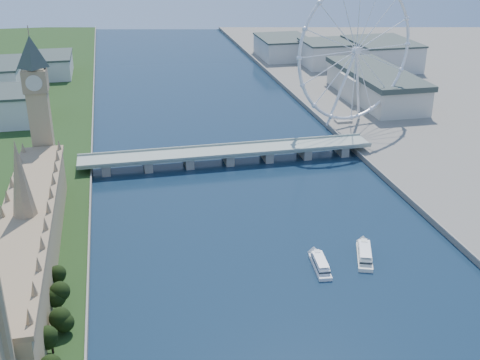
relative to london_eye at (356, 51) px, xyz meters
name	(u,v)px	position (x,y,z in m)	size (l,w,h in m)	color
parliament_range	(30,241)	(-247.98, -185.08, -49.04)	(24.00, 200.00, 70.00)	tan
big_ben	(37,93)	(-247.98, -77.08, -0.95)	(20.02, 20.02, 110.00)	tan
westminster_bridge	(228,154)	(-119.98, -55.08, -60.89)	(220.00, 22.00, 9.50)	gray
london_eye	(356,51)	(0.00, 0.00, 0.00)	(113.60, 39.12, 124.30)	silver
county_hall	(374,101)	(55.02, 74.92, -67.52)	(54.00, 144.00, 35.00)	beige
city_skyline	(218,63)	(-80.75, 205.00, -50.56)	(505.00, 280.00, 32.00)	beige
tour_boat_near	(320,268)	(-101.83, -213.08, -67.52)	(7.23, 28.36, 6.25)	white
tour_boat_far	(364,259)	(-75.26, -208.85, -67.52)	(7.97, 31.13, 6.89)	white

